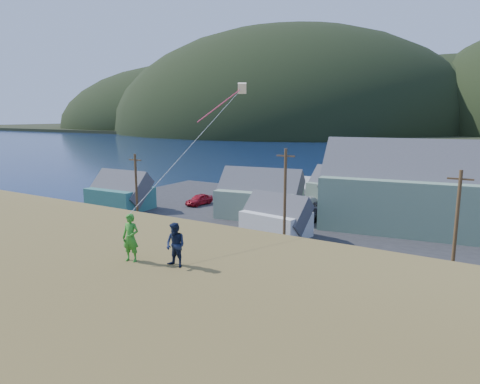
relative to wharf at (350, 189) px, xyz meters
name	(u,v)px	position (x,y,z in m)	size (l,w,h in m)	color
ground	(274,272)	(6.00, -40.00, -0.45)	(900.00, 900.00, 0.00)	#0A1638
grass_strip	(263,279)	(6.00, -42.00, -0.40)	(110.00, 8.00, 0.10)	#4C3D19
waterfront_lot	(341,226)	(6.00, -23.00, -0.39)	(72.00, 36.00, 0.12)	#28282B
wharf	(350,189)	(0.00, 0.00, 0.00)	(26.00, 14.00, 0.90)	gray
far_shore	(477,131)	(6.00, 290.00, 0.55)	(900.00, 320.00, 2.00)	black
shed_teal	(120,192)	(-22.18, -29.88, 1.94)	(8.27, 5.93, 6.39)	#2D6A67
shed_palegreen_near	(260,195)	(-4.06, -24.11, 2.33)	(10.99, 7.84, 7.39)	gray
shed_white	(276,217)	(1.52, -30.75, 1.67)	(7.41, 5.41, 5.45)	silver
shed_palegreen_far	(344,188)	(2.59, -11.54, 2.06)	(10.50, 7.08, 6.52)	slate
utility_poles	(273,211)	(5.00, -38.50, 4.24)	(29.49, 0.24, 9.82)	#47331E
parked_cars	(281,205)	(-3.29, -19.49, 0.38)	(24.15, 13.10, 1.52)	silver
kite_flyer_green	(131,238)	(9.32, -58.71, 7.65)	(0.66, 0.43, 1.80)	#2F8B26
kite_flyer_navy	(175,245)	(11.12, -58.31, 7.55)	(0.78, 0.61, 1.61)	#151F3B
kite_rig	(237,92)	(8.37, -49.60, 13.33)	(1.07, 5.04, 10.76)	#F8E3BD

